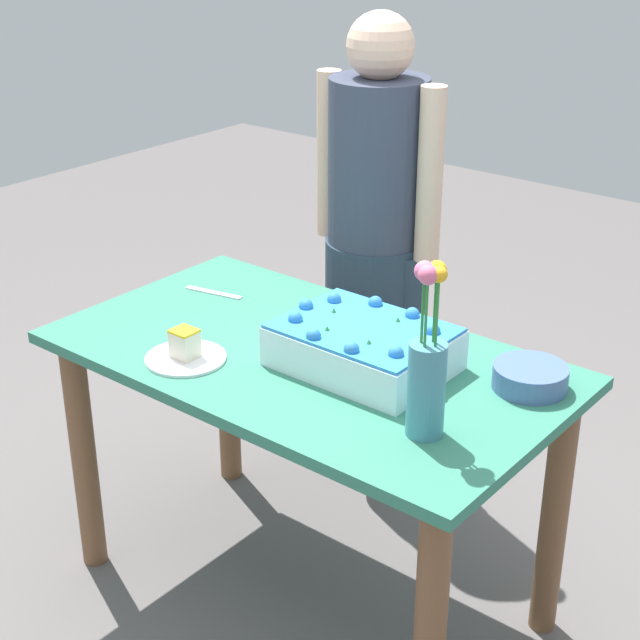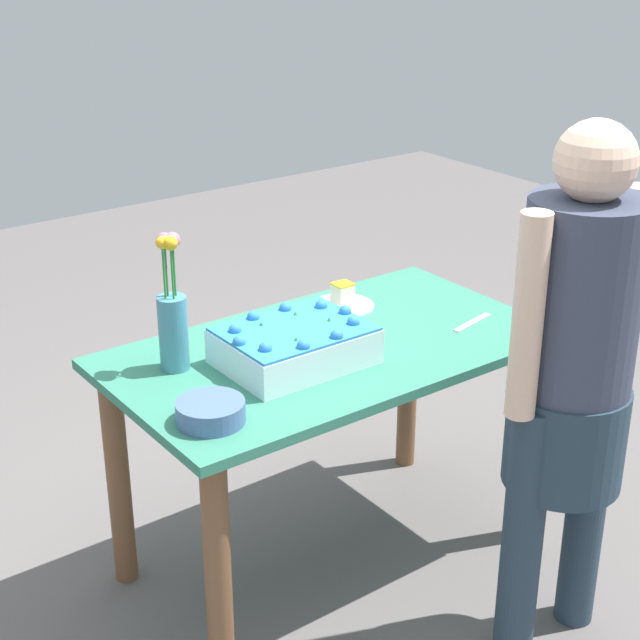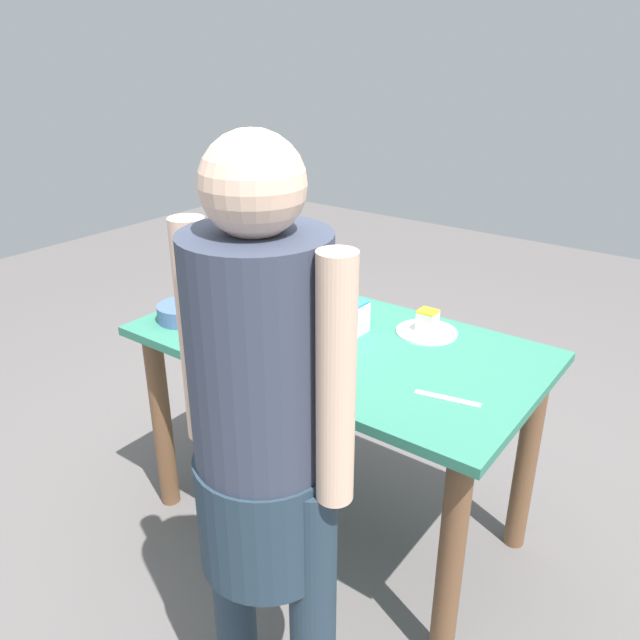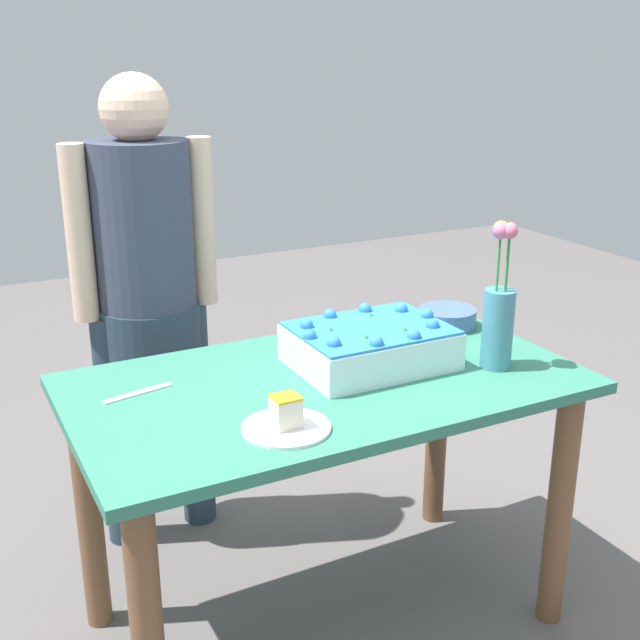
% 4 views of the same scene
% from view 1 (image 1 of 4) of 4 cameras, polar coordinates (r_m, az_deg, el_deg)
% --- Properties ---
extents(ground_plane, '(8.00, 8.00, 0.00)m').
position_cam_1_polar(ground_plane, '(2.86, -0.67, -15.45)').
color(ground_plane, '#5F5A59').
extents(dining_table, '(1.30, 0.73, 0.75)m').
position_cam_1_polar(dining_table, '(2.52, -0.74, -4.80)').
color(dining_table, '#327A61').
rests_on(dining_table, ground_plane).
extents(sheet_cake, '(0.40, 0.30, 0.13)m').
position_cam_1_polar(sheet_cake, '(2.36, 2.55, -1.52)').
color(sheet_cake, white).
rests_on(sheet_cake, dining_table).
extents(serving_plate_with_slice, '(0.20, 0.20, 0.08)m').
position_cam_1_polar(serving_plate_with_slice, '(2.43, -7.84, -1.85)').
color(serving_plate_with_slice, white).
rests_on(serving_plate_with_slice, dining_table).
extents(cake_knife, '(0.18, 0.06, 0.00)m').
position_cam_1_polar(cake_knife, '(2.82, -6.21, 1.60)').
color(cake_knife, silver).
rests_on(cake_knife, dining_table).
extents(flower_vase, '(0.08, 0.08, 0.39)m').
position_cam_1_polar(flower_vase, '(2.05, 6.24, -3.02)').
color(flower_vase, teal).
rests_on(flower_vase, dining_table).
extents(fruit_bowl, '(0.18, 0.18, 0.06)m').
position_cam_1_polar(fruit_bowl, '(2.33, 12.12, -3.28)').
color(fruit_bowl, '#4A659B').
rests_on(fruit_bowl, dining_table).
extents(person_standing, '(0.45, 0.31, 1.49)m').
position_cam_1_polar(person_standing, '(3.05, 3.28, 5.64)').
color(person_standing, '#273A49').
rests_on(person_standing, ground_plane).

